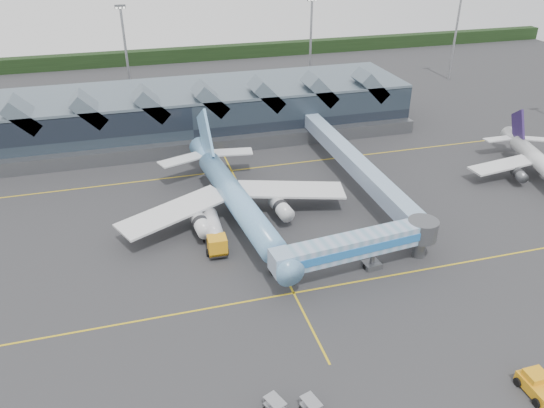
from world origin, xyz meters
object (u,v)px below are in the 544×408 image
object	(u,v)px
jet_bridge	(367,244)
pushback_tug	(539,386)
fuel_truck	(213,230)
regional_jet	(540,162)
main_airliner	(234,196)

from	to	relation	value
jet_bridge	pushback_tug	world-z (taller)	jet_bridge
pushback_tug	fuel_truck	bearing A→B (deg)	125.05
regional_jet	jet_bridge	size ratio (longest dim) A/B	1.16
jet_bridge	pushback_tug	bearing A→B (deg)	-77.99
main_airliner	pushback_tug	world-z (taller)	main_airliner
main_airliner	jet_bridge	bearing A→B (deg)	-58.32
regional_jet	fuel_truck	distance (m)	57.40
fuel_truck	pushback_tug	size ratio (longest dim) A/B	2.24
main_airliner	pushback_tug	size ratio (longest dim) A/B	9.06
fuel_truck	pushback_tug	world-z (taller)	fuel_truck
jet_bridge	fuel_truck	bearing A→B (deg)	140.12
jet_bridge	pushback_tug	distance (m)	24.14
regional_jet	pushback_tug	distance (m)	51.05
regional_jet	jet_bridge	world-z (taller)	regional_jet
pushback_tug	main_airliner	bearing A→B (deg)	116.67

